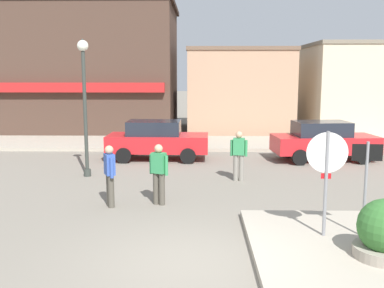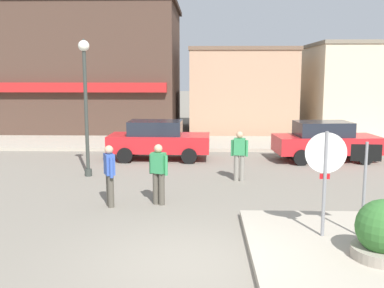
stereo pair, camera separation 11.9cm
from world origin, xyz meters
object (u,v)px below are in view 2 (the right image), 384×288
at_px(one_way_sign, 365,180).
at_px(pedestrian_crossing_far, 159,172).
at_px(pedestrian_crossing_near, 239,154).
at_px(stop_sign, 325,170).
at_px(parked_car_nearest, 158,139).
at_px(pedestrian_kerb_side, 110,174).
at_px(lamp_post, 85,88).
at_px(parked_car_second, 325,141).
at_px(planter, 383,236).

xyz_separation_m(one_way_sign, pedestrian_crossing_far, (-4.39, 2.66, -0.46)).
height_order(pedestrian_crossing_near, pedestrian_crossing_far, same).
distance_m(stop_sign, one_way_sign, 0.80).
xyz_separation_m(parked_car_nearest, pedestrian_crossing_far, (0.64, -6.29, 0.06)).
bearing_deg(pedestrian_kerb_side, lamp_post, 113.01).
relative_size(stop_sign, parked_car_nearest, 0.57).
bearing_deg(pedestrian_crossing_near, lamp_post, 173.68).
bearing_deg(pedestrian_crossing_far, one_way_sign, -31.23).
height_order(lamp_post, pedestrian_crossing_near, lamp_post).
bearing_deg(pedestrian_crossing_near, pedestrian_crossing_far, -130.82).
height_order(parked_car_second, pedestrian_crossing_far, pedestrian_crossing_far).
relative_size(planter, lamp_post, 0.27).
distance_m(lamp_post, parked_car_nearest, 4.26).
bearing_deg(one_way_sign, lamp_post, 140.27).
height_order(stop_sign, lamp_post, lamp_post).
distance_m(one_way_sign, lamp_post, 9.38).
distance_m(parked_car_second, pedestrian_kerb_side, 9.61).
relative_size(pedestrian_crossing_far, pedestrian_kerb_side, 1.00).
height_order(planter, parked_car_nearest, parked_car_nearest).
bearing_deg(parked_car_second, parked_car_nearest, 178.76).
relative_size(lamp_post, parked_car_nearest, 1.13).
relative_size(stop_sign, pedestrian_kerb_side, 1.43).
xyz_separation_m(parked_car_second, pedestrian_kerb_side, (-7.21, -6.36, 0.06)).
xyz_separation_m(stop_sign, pedestrian_kerb_side, (-4.86, 2.41, -0.65)).
relative_size(parked_car_nearest, pedestrian_kerb_side, 2.51).
distance_m(one_way_sign, planter, 1.31).
distance_m(stop_sign, planter, 1.65).
distance_m(parked_car_nearest, pedestrian_crossing_near, 4.66).
bearing_deg(stop_sign, pedestrian_crossing_near, 103.66).
bearing_deg(pedestrian_crossing_near, stop_sign, -76.34).
bearing_deg(lamp_post, stop_sign, -42.86).
bearing_deg(stop_sign, parked_car_second, 74.98).
bearing_deg(pedestrian_crossing_far, parked_car_nearest, 95.84).
distance_m(one_way_sign, parked_car_nearest, 10.28).
xyz_separation_m(parked_car_nearest, pedestrian_kerb_side, (-0.60, -6.50, 0.06)).
xyz_separation_m(planter, pedestrian_crossing_near, (-2.08, 6.40, 0.31)).
relative_size(stop_sign, parked_car_second, 0.56).
bearing_deg(planter, one_way_sign, 90.35).
relative_size(stop_sign, lamp_post, 0.51).
bearing_deg(parked_car_nearest, parked_car_second, -1.24).
bearing_deg(lamp_post, pedestrian_crossing_far, -50.08).
relative_size(planter, pedestrian_kerb_side, 0.76).
distance_m(parked_car_second, pedestrian_crossing_far, 8.56).
bearing_deg(planter, parked_car_second, 80.99).
height_order(one_way_sign, planter, one_way_sign).
bearing_deg(lamp_post, one_way_sign, -39.73).
bearing_deg(lamp_post, parked_car_nearest, 55.79).
distance_m(pedestrian_crossing_far, pedestrian_kerb_side, 1.26).
height_order(parked_car_nearest, pedestrian_crossing_far, pedestrian_crossing_far).
bearing_deg(stop_sign, parked_car_nearest, 115.52).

